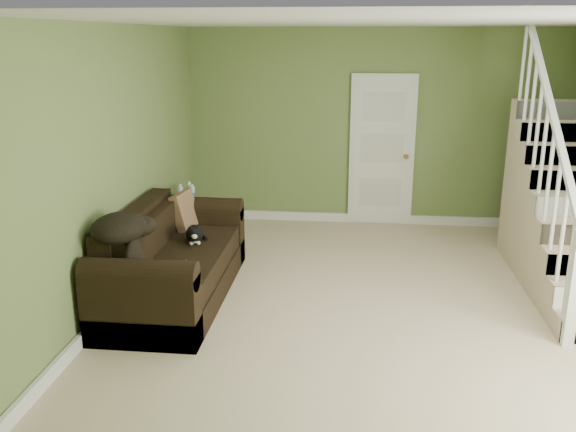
% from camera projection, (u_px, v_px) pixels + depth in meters
% --- Properties ---
extents(floor, '(5.00, 5.50, 0.01)m').
position_uv_depth(floor, '(377.00, 305.00, 5.85)').
color(floor, tan).
rests_on(floor, ground).
extents(ceiling, '(5.00, 5.50, 0.01)m').
position_uv_depth(ceiling, '(390.00, 22.00, 5.12)').
color(ceiling, white).
rests_on(ceiling, wall_back).
extents(wall_back, '(5.00, 0.04, 2.60)m').
position_uv_depth(wall_back, '(375.00, 129.00, 8.11)').
color(wall_back, olive).
rests_on(wall_back, floor).
extents(wall_front, '(5.00, 0.04, 2.60)m').
position_uv_depth(wall_front, '(406.00, 298.00, 2.86)').
color(wall_front, olive).
rests_on(wall_front, floor).
extents(wall_left, '(0.04, 5.50, 2.60)m').
position_uv_depth(wall_left, '(116.00, 167.00, 5.75)').
color(wall_left, olive).
rests_on(wall_left, floor).
extents(baseboard_back, '(5.00, 0.04, 0.12)m').
position_uv_depth(baseboard_back, '(371.00, 218.00, 8.43)').
color(baseboard_back, white).
rests_on(baseboard_back, floor).
extents(baseboard_left, '(0.04, 5.50, 0.12)m').
position_uv_depth(baseboard_left, '(129.00, 288.00, 6.10)').
color(baseboard_left, white).
rests_on(baseboard_left, floor).
extents(door, '(0.86, 0.12, 2.02)m').
position_uv_depth(door, '(382.00, 151.00, 8.14)').
color(door, white).
rests_on(door, floor).
extents(staircase, '(1.00, 2.51, 2.82)m').
position_uv_depth(staircase, '(569.00, 219.00, 6.38)').
color(staircase, tan).
rests_on(staircase, floor).
extents(sofa, '(0.97, 2.24, 0.88)m').
position_uv_depth(sofa, '(171.00, 264.00, 5.96)').
color(sofa, black).
rests_on(sofa, floor).
extents(side_table, '(0.52, 0.52, 0.77)m').
position_uv_depth(side_table, '(189.00, 222.00, 7.51)').
color(side_table, black).
rests_on(side_table, floor).
extents(cat, '(0.28, 0.47, 0.23)m').
position_uv_depth(cat, '(194.00, 234.00, 6.14)').
color(cat, black).
rests_on(cat, sofa).
extents(banana, '(0.16, 0.22, 0.06)m').
position_uv_depth(banana, '(177.00, 266.00, 5.45)').
color(banana, yellow).
rests_on(banana, sofa).
extents(throw_pillow, '(0.25, 0.42, 0.41)m').
position_uv_depth(throw_pillow, '(185.00, 211.00, 6.59)').
color(throw_pillow, '#533221').
rests_on(throw_pillow, sofa).
extents(throw_blanket, '(0.53, 0.65, 0.24)m').
position_uv_depth(throw_blanket, '(119.00, 228.00, 5.19)').
color(throw_blanket, black).
rests_on(throw_blanket, sofa).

